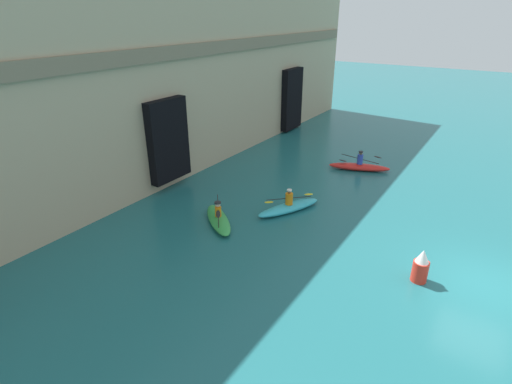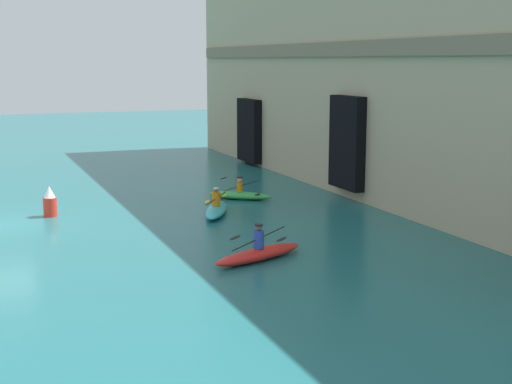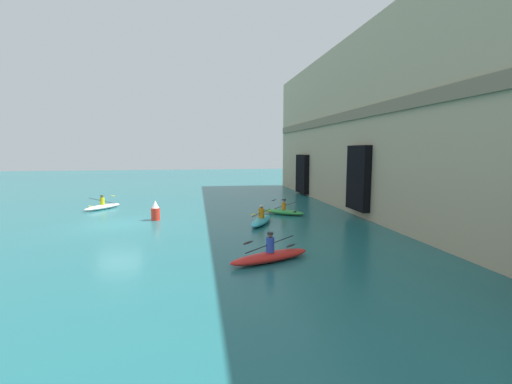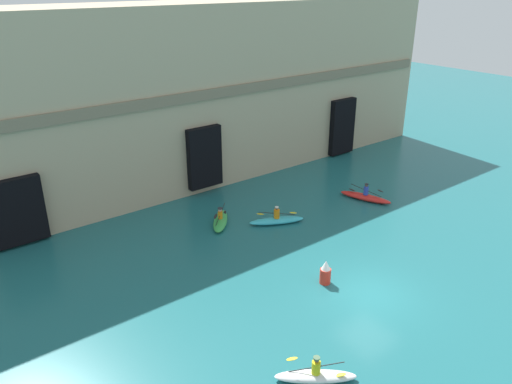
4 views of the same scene
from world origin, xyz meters
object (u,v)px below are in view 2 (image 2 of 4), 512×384
(kayak_red, at_px, (259,253))
(marker_buoy, at_px, (50,202))
(kayak_green, at_px, (240,195))
(kayak_cyan, at_px, (216,209))

(kayak_red, height_order, marker_buoy, marker_buoy)
(kayak_green, relative_size, kayak_cyan, 0.83)
(kayak_red, bearing_deg, kayak_green, -127.87)
(kayak_cyan, bearing_deg, kayak_green, -11.45)
(kayak_green, relative_size, kayak_red, 0.79)
(kayak_cyan, relative_size, marker_buoy, 2.70)
(kayak_red, xyz_separation_m, kayak_cyan, (-6.96, 0.97, -0.01))
(kayak_red, relative_size, kayak_cyan, 1.06)
(kayak_red, distance_m, marker_buoy, 10.67)
(kayak_cyan, distance_m, marker_buoy, 6.77)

